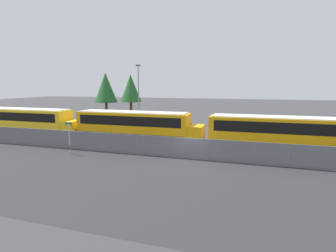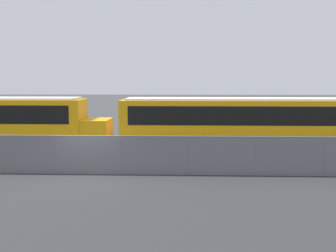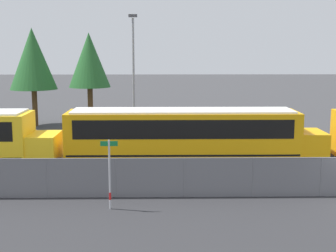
# 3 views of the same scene
# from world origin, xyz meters

# --- Properties ---
(school_bus_1) EXTENTS (13.88, 2.56, 3.28)m
(school_bus_1) POSITION_xyz_m (-7.10, 4.77, 1.93)
(school_bus_1) COLOR orange
(school_bus_1) RESTS_ON ground_plane
(street_sign) EXTENTS (0.70, 0.09, 2.88)m
(street_sign) POSITION_xyz_m (-10.65, -1.50, 1.53)
(street_sign) COLOR #B7B7BC
(street_sign) RESTS_ON ground_plane
(light_pole) EXTENTS (0.60, 0.24, 8.85)m
(light_pole) POSITION_xyz_m (-10.49, 13.54, 4.82)
(light_pole) COLOR gray
(light_pole) RESTS_ON ground_plane
(tree_1) EXTENTS (3.47, 3.47, 7.81)m
(tree_1) POSITION_xyz_m (-14.50, 19.52, 5.51)
(tree_1) COLOR #51381E
(tree_1) RESTS_ON ground_plane
(tree_2) EXTENTS (3.90, 3.90, 8.19)m
(tree_2) POSITION_xyz_m (-19.19, 19.52, 5.63)
(tree_2) COLOR #51381E
(tree_2) RESTS_ON ground_plane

